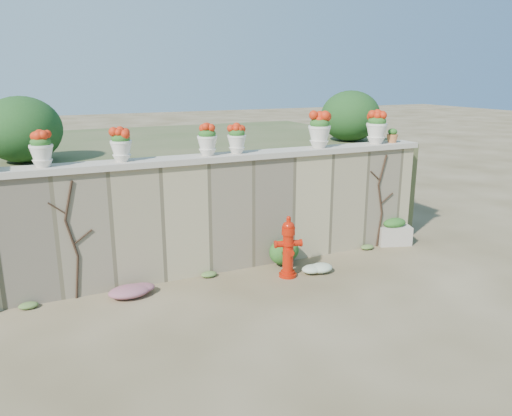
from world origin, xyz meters
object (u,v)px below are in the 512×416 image
fire_hydrant (288,247)px  terracotta_pot (392,136)px  urn_pot_0 (41,149)px  planter_box (394,232)px

fire_hydrant → terracotta_pot: (2.82, 0.85, 1.68)m
terracotta_pot → urn_pot_0: bearing=180.0°
planter_box → fire_hydrant: bearing=-150.1°
urn_pot_0 → terracotta_pot: urn_pot_0 is taller
terracotta_pot → planter_box: bearing=-88.2°
planter_box → urn_pot_0: 6.90m
fire_hydrant → urn_pot_0: urn_pot_0 is taller
fire_hydrant → planter_box: 2.91m
fire_hydrant → planter_box: size_ratio=1.44×
planter_box → terracotta_pot: terracotta_pot is taller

